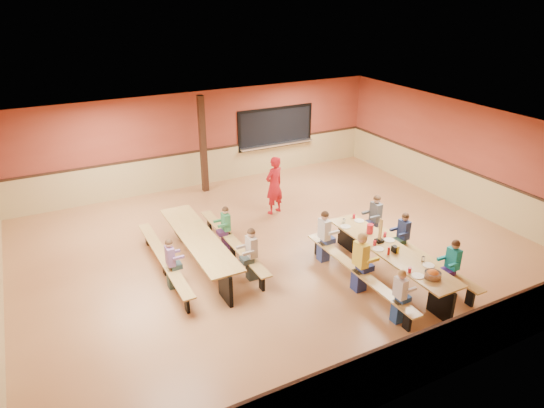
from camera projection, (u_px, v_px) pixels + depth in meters
ground at (277, 250)px, 11.85m from camera, size 12.00×12.00×0.00m
room_envelope at (277, 225)px, 11.56m from camera, size 12.04×10.04×3.02m
kitchen_pass_through at (276, 129)px, 16.34m from camera, size 2.78×0.28×1.38m
structural_post at (203, 145)px, 14.70m from camera, size 0.18×0.18×3.00m
cafeteria_table_main at (389, 257)px, 10.49m from camera, size 1.91×3.70×0.74m
cafeteria_table_second at (199, 245)px, 10.99m from camera, size 1.91×3.70×0.74m
seated_child_white_left at (399, 297)px, 9.10m from camera, size 0.33×0.27×1.13m
seated_adult_yellow at (360, 262)px, 10.04m from camera, size 0.42×0.35×1.32m
seated_child_grey_left at (324, 237)px, 11.17m from camera, size 0.39×0.32×1.24m
seated_child_teal_right at (452, 267)px, 10.01m from camera, size 0.36×0.30×1.19m
seated_child_navy_right at (403, 237)px, 11.22m from camera, size 0.36×0.29×1.18m
seated_child_char_right at (375, 219)px, 12.03m from camera, size 0.38×0.31×1.23m
seated_child_purple_sec at (171, 264)px, 10.16m from camera, size 0.33×0.27×1.14m
seated_child_green_sec at (226, 229)px, 11.63m from camera, size 0.33×0.27×1.14m
seated_child_tan_sec at (252, 254)px, 10.45m from camera, size 0.37×0.30×1.21m
standing_woman at (274, 185)px, 13.48m from camera, size 0.70×0.56×1.67m
punch_pitcher at (370, 229)px, 11.02m from camera, size 0.16×0.16×0.22m
chip_bowl at (433, 274)px, 9.34m from camera, size 0.32×0.32×0.15m
napkin_dispenser at (395, 249)px, 10.26m from camera, size 0.10×0.14×0.13m
condiment_mustard at (398, 250)px, 10.19m from camera, size 0.06×0.06×0.17m
condiment_ketchup at (389, 251)px, 10.15m from camera, size 0.06×0.06×0.17m
table_paddle at (380, 236)px, 10.63m from camera, size 0.16×0.16×0.56m
place_settings at (390, 246)px, 10.38m from camera, size 0.65×3.30×0.11m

